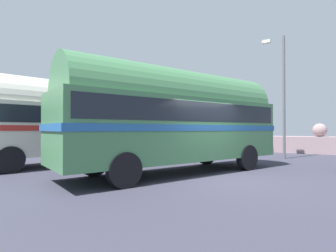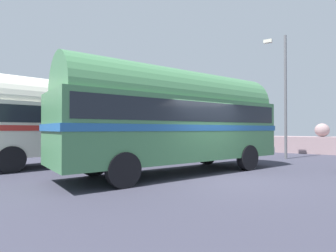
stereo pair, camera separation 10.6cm
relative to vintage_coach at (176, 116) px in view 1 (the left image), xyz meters
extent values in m
cube|color=#323240|center=(1.86, -0.16, -2.04)|extent=(32.00, 26.00, 0.02)
cube|color=gray|center=(1.86, 11.64, -1.50)|extent=(31.36, 1.80, 1.10)
sphere|color=gray|center=(-9.64, 11.80, -0.43)|extent=(1.04, 1.04, 1.04)
sphere|color=gray|center=(-4.85, 11.93, -0.35)|extent=(1.21, 1.21, 1.21)
cube|color=gray|center=(-0.20, 11.43, -0.39)|extent=(1.40, 1.40, 1.12)
sphere|color=gray|center=(4.11, 11.61, -0.52)|extent=(0.86, 0.86, 0.86)
cylinder|color=black|center=(-0.05, 2.82, -1.55)|extent=(0.62, 1.00, 0.96)
cylinder|color=black|center=(1.99, 2.00, -1.55)|extent=(0.62, 1.00, 0.96)
cylinder|color=black|center=(-2.00, -2.01, -1.55)|extent=(0.62, 1.00, 0.96)
cylinder|color=black|center=(0.05, -2.83, -1.55)|extent=(0.62, 1.00, 0.96)
cube|color=#41774C|center=(0.00, 0.00, -0.48)|extent=(5.36, 8.69, 2.10)
cylinder|color=#41774C|center=(0.00, 0.00, 0.57)|extent=(5.05, 8.30, 2.20)
cube|color=#235893|center=(0.00, 0.00, -0.42)|extent=(5.44, 8.78, 0.20)
cube|color=black|center=(0.00, 0.00, 0.10)|extent=(5.27, 8.39, 0.64)
cube|color=silver|center=(1.59, 3.96, -1.35)|extent=(2.17, 1.00, 0.28)
cylinder|color=black|center=(-5.78, 2.47, -1.55)|extent=(0.52, 1.00, 0.96)
cylinder|color=black|center=(-3.65, 1.90, -1.55)|extent=(0.52, 1.00, 0.96)
cylinder|color=black|center=(-5.00, -3.13, -1.55)|extent=(0.52, 1.00, 0.96)
cube|color=silver|center=(-5.39, -0.33, -0.48)|extent=(4.50, 8.74, 2.10)
cylinder|color=silver|center=(-5.39, -0.33, 0.57)|extent=(4.22, 8.36, 2.20)
cube|color=#B62C27|center=(-5.39, -0.33, -0.42)|extent=(4.57, 8.83, 0.20)
cube|color=black|center=(-5.39, -0.33, 0.10)|extent=(4.45, 8.42, 0.64)
cube|color=silver|center=(-4.28, 3.80, -1.35)|extent=(2.24, 0.75, 0.28)
cylinder|color=#5B5B60|center=(2.60, 7.05, 1.24)|extent=(0.14, 0.14, 6.59)
cube|color=beige|center=(1.68, 7.26, 4.44)|extent=(0.44, 0.24, 0.18)
camera|label=1|loc=(4.73, -8.23, -0.47)|focal=28.40mm
camera|label=2|loc=(4.82, -8.17, -0.47)|focal=28.40mm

